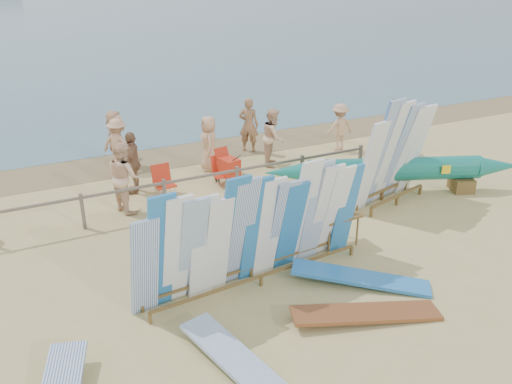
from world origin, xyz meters
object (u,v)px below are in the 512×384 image
beachgoer_9 (339,127)px  beach_chair_right (222,176)px  main_surfboard_rack (255,232)px  beachgoer_10 (393,127)px  flat_board_c (366,318)px  beachgoer_6 (209,143)px  beachgoer_8 (273,137)px  outrigger_canoe (395,171)px  beachgoer_3 (118,145)px  beach_chair_left (164,187)px  stroller (227,170)px  side_surfboard_rack (394,156)px  vendor_table (337,228)px  beachgoer_5 (115,138)px  beachgoer_7 (249,125)px  flat_board_d (360,284)px  beachgoer_2 (124,177)px  flat_board_a (243,372)px  beachgoer_4 (133,162)px

beachgoer_9 → beach_chair_right: bearing=12.3°
main_surfboard_rack → beachgoer_10: main_surfboard_rack is taller
flat_board_c → beachgoer_6: size_ratio=1.61×
beachgoer_8 → beachgoer_9: (2.59, 0.21, -0.09)m
outrigger_canoe → beachgoer_3: 8.08m
flat_board_c → beachgoer_3: 9.65m
beach_chair_left → beachgoer_3: beachgoer_3 is taller
beachgoer_9 → beachgoer_10: beachgoer_10 is taller
flat_board_c → stroller: 6.91m
beach_chair_left → beachgoer_6: size_ratio=0.49×
side_surfboard_rack → outrigger_canoe: side_surfboard_rack is taller
vendor_table → beachgoer_3: bearing=112.8°
outrigger_canoe → beachgoer_5: beachgoer_5 is taller
beachgoer_6 → beachgoer_7: beachgoer_7 is taller
beachgoer_3 → flat_board_d: bearing=153.1°
beachgoer_8 → beachgoer_7: 1.45m
beachgoer_8 → beachgoer_3: bearing=103.8°
stroller → outrigger_canoe: bearing=-46.7°
beach_chair_left → beachgoer_5: (-0.56, 3.00, 0.62)m
beachgoer_10 → beachgoer_2: bearing=168.8°
beachgoer_6 → outrigger_canoe: bearing=57.9°
beachgoer_9 → beachgoer_5: beachgoer_5 is taller
stroller → beachgoer_6: size_ratio=0.61×
side_surfboard_rack → main_surfboard_rack: bearing=-173.9°
beachgoer_2 → beachgoer_3: (0.54, 2.93, -0.10)m
side_surfboard_rack → beachgoer_9: bearing=58.7°
flat_board_c → beachgoer_7: beachgoer_7 is taller
outrigger_canoe → beach_chair_right: outrigger_canoe is taller
beachgoer_2 → beach_chair_left: bearing=-83.8°
beachgoer_5 → beachgoer_10: (8.27, -3.04, 0.06)m
flat_board_c → beachgoer_7: bearing=5.0°
beachgoer_9 → beachgoer_6: size_ratio=0.95×
main_surfboard_rack → beachgoer_7: size_ratio=2.75×
beach_chair_left → beachgoer_7: 4.34m
flat_board_a → beachgoer_4: bearing=73.3°
flat_board_d → beachgoer_5: bearing=53.1°
flat_board_d → beach_chair_left: bearing=55.9°
beachgoer_5 → flat_board_a: bearing=-167.4°
beachgoer_9 → beachgoer_2: size_ratio=0.87×
main_surfboard_rack → beachgoer_5: 8.01m
beachgoer_10 → beachgoer_4: bearing=161.8°
beachgoer_6 → beachgoer_9: bearing=100.7°
flat_board_c → beachgoer_4: bearing=34.2°
beach_chair_right → beach_chair_left: bearing=-174.8°
side_surfboard_rack → flat_board_a: bearing=-161.3°
flat_board_a → beachgoer_7: (4.68, 9.46, 0.91)m
side_surfboard_rack → flat_board_c: side_surfboard_rack is taller
vendor_table → flat_board_a: vendor_table is taller
outrigger_canoe → beachgoer_5: bearing=159.7°
flat_board_c → beachgoer_3: beachgoer_3 is taller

